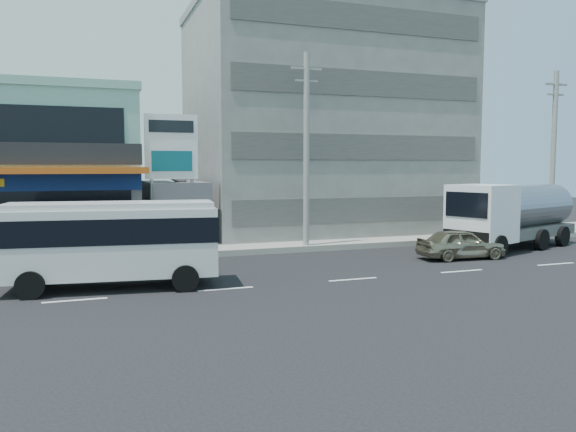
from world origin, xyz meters
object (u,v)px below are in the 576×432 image
object	(u,v)px
billboard	(172,154)
utility_pole_near	(306,150)
concrete_building	(320,125)
tanker_truck	(510,214)
shop_building	(17,173)
sedan	(461,244)
minibus	(112,237)
satellite_dish	(177,181)
utility_pole_far	(553,153)

from	to	relation	value
billboard	utility_pole_near	xyz separation A→B (m)	(6.50, -1.80, 0.22)
concrete_building	tanker_truck	size ratio (longest dim) A/B	1.77
shop_building	sedan	xyz separation A→B (m)	(19.94, -11.28, -3.29)
minibus	tanker_truck	world-z (taller)	tanker_truck
sedan	satellite_dish	bearing A→B (deg)	59.23
utility_pole_near	minibus	distance (m)	11.87
satellite_dish	minibus	distance (m)	10.36
satellite_dish	tanker_truck	xyz separation A→B (m)	(16.32, -6.57, -1.73)
billboard	utility_pole_far	xyz separation A→B (m)	(22.50, -1.80, 0.22)
utility_pole_near	utility_pole_far	distance (m)	16.00
tanker_truck	minibus	bearing A→B (deg)	-171.70
utility_pole_near	tanker_truck	xyz separation A→B (m)	(10.32, -2.97, -3.31)
utility_pole_far	billboard	bearing A→B (deg)	175.43
sedan	utility_pole_far	bearing A→B (deg)	-60.63
sedan	tanker_truck	size ratio (longest dim) A/B	0.46
billboard	utility_pole_near	world-z (taller)	utility_pole_near
shop_building	utility_pole_near	size ratio (longest dim) A/B	1.24
utility_pole_near	tanker_truck	size ratio (longest dim) A/B	1.10
concrete_building	billboard	xyz separation A→B (m)	(-10.50, -5.80, -2.07)
utility_pole_near	utility_pole_far	xyz separation A→B (m)	(16.00, 0.00, 0.00)
utility_pole_near	utility_pole_far	size ratio (longest dim) A/B	1.00
shop_building	minibus	xyz separation A→B (m)	(4.25, -12.45, -2.17)
concrete_building	billboard	distance (m)	12.17
utility_pole_near	satellite_dish	bearing A→B (deg)	149.04
minibus	satellite_dish	bearing A→B (deg)	68.47
utility_pole_far	satellite_dish	bearing A→B (deg)	170.71
shop_building	satellite_dish	world-z (taller)	shop_building
satellite_dish	tanker_truck	world-z (taller)	satellite_dish
satellite_dish	utility_pole_far	xyz separation A→B (m)	(22.00, -3.60, 1.57)
minibus	concrete_building	bearing A→B (deg)	44.48
utility_pole_near	minibus	bearing A→B (deg)	-148.82
billboard	utility_pole_far	bearing A→B (deg)	-4.57
utility_pole_far	sedan	distance (m)	11.98
shop_building	minibus	bearing A→B (deg)	-71.14
concrete_building	tanker_truck	distance (m)	13.35
satellite_dish	minibus	world-z (taller)	satellite_dish
satellite_dish	utility_pole_far	distance (m)	22.35
billboard	utility_pole_far	distance (m)	22.57
shop_building	concrete_building	distance (m)	18.28
billboard	minibus	distance (m)	8.91
shop_building	utility_pole_far	bearing A→B (deg)	-12.31
utility_pole_near	shop_building	bearing A→B (deg)	154.94
concrete_building	tanker_truck	bearing A→B (deg)	-59.12
utility_pole_far	tanker_truck	bearing A→B (deg)	-152.37
billboard	sedan	distance (m)	14.67
utility_pole_near	utility_pole_far	world-z (taller)	same
satellite_dish	utility_pole_near	world-z (taller)	utility_pole_near
utility_pole_far	sedan	world-z (taller)	utility_pole_far
utility_pole_far	tanker_truck	distance (m)	7.21
sedan	tanker_truck	bearing A→B (deg)	-63.92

